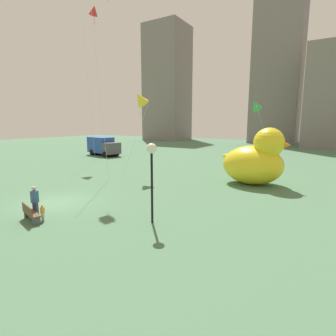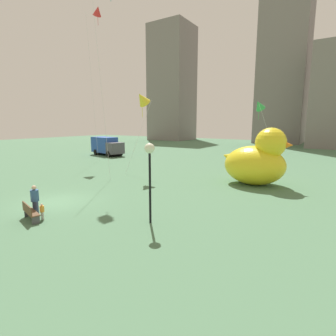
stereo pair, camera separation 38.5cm
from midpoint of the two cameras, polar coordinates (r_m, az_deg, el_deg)
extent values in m
plane|color=#4C7453|center=(18.58, -22.43, -6.88)|extent=(140.00, 140.00, 0.00)
cube|color=brown|center=(15.74, -26.85, -8.57)|extent=(1.69, 0.87, 0.06)
cube|color=brown|center=(15.63, -27.62, -7.79)|extent=(1.58, 0.49, 0.45)
cube|color=#47474C|center=(16.49, -27.45, -8.63)|extent=(0.18, 0.38, 0.39)
cube|color=#47474C|center=(15.14, -26.06, -10.13)|extent=(0.18, 0.38, 0.39)
cylinder|color=#38476B|center=(16.40, -26.32, -7.80)|extent=(0.19, 0.19, 0.85)
cylinder|color=#38476B|center=(16.23, -25.93, -7.96)|extent=(0.19, 0.19, 0.85)
cylinder|color=#33598C|center=(16.12, -26.33, -5.36)|extent=(0.42, 0.42, 0.63)
sphere|color=#D8AD8C|center=(16.02, -26.45, -3.84)|extent=(0.25, 0.25, 0.25)
cylinder|color=silver|center=(15.63, -25.01, -9.34)|extent=(0.10, 0.10, 0.44)
cylinder|color=silver|center=(15.54, -24.78, -9.43)|extent=(0.10, 0.10, 0.44)
cylinder|color=gold|center=(15.47, -25.00, -8.04)|extent=(0.22, 0.22, 0.33)
sphere|color=#D8AD8C|center=(15.40, -25.06, -7.23)|extent=(0.13, 0.13, 0.13)
ellipsoid|color=yellow|center=(22.96, 18.65, 0.56)|extent=(4.95, 3.66, 3.23)
sphere|color=yellow|center=(22.49, 21.84, 5.08)|extent=(2.41, 2.41, 2.41)
cone|color=orange|center=(22.32, 24.55, 4.56)|extent=(1.08, 1.08, 1.08)
cone|color=yellow|center=(23.50, 13.64, 2.32)|extent=(1.48, 1.29, 1.55)
cylinder|color=black|center=(13.34, -3.09, -4.42)|extent=(0.12, 0.12, 3.65)
sphere|color=#EAEACC|center=(12.99, -3.17, 4.29)|extent=(0.51, 0.51, 0.51)
cube|color=#264CA5|center=(43.15, -13.37, 4.95)|extent=(4.79, 3.19, 2.40)
cube|color=#4C4C56|center=(40.61, -11.10, 4.24)|extent=(2.16, 2.61, 1.68)
cylinder|color=black|center=(40.87, -11.22, 3.08)|extent=(1.39, 2.54, 0.90)
cylinder|color=black|center=(44.06, -13.95, 3.46)|extent=(1.39, 2.54, 0.90)
cube|color=gray|center=(81.79, 1.06, 17.69)|extent=(11.11, 10.75, 32.66)
cube|color=gray|center=(75.39, 24.07, 21.04)|extent=(10.84, 11.17, 41.68)
cylinder|color=silver|center=(37.72, -15.82, 16.35)|extent=(2.19, 0.94, 19.27)
cone|color=red|center=(40.41, -14.73, 30.03)|extent=(1.85, 1.64, 1.53)
cylinder|color=red|center=(40.10, -14.66, 28.83)|extent=(0.04, 0.04, 1.60)
cylinder|color=silver|center=(32.82, 21.43, 6.48)|extent=(2.00, 3.23, 7.17)
cone|color=green|center=(34.16, 19.46, 12.72)|extent=(1.63, 1.86, 1.55)
cylinder|color=green|center=(34.12, 19.37, 11.22)|extent=(0.04, 0.04, 1.60)
cylinder|color=silver|center=(25.08, -13.92, 17.52)|extent=(2.37, 0.86, 17.18)
cylinder|color=silver|center=(26.43, -6.03, 6.59)|extent=(1.61, 2.38, 7.29)
cone|color=yellow|center=(25.13, -5.19, 14.76)|extent=(1.30, 1.69, 1.55)
cylinder|color=yellow|center=(25.07, -5.16, 12.71)|extent=(0.04, 0.04, 1.60)
camera|label=1|loc=(0.19, -89.37, 0.11)|focal=28.13mm
camera|label=2|loc=(0.19, 90.63, -0.11)|focal=28.13mm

